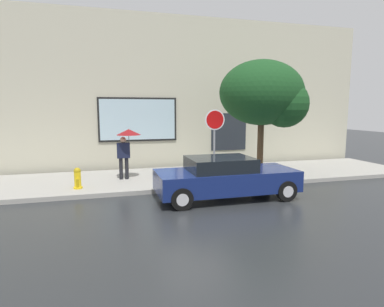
{
  "coord_description": "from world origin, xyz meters",
  "views": [
    {
      "loc": [
        -2.92,
        -9.35,
        2.81
      ],
      "look_at": [
        0.21,
        1.8,
        1.2
      ],
      "focal_mm": 30.1,
      "sensor_mm": 36.0,
      "label": 1
    }
  ],
  "objects": [
    {
      "name": "fire_hydrant",
      "position": [
        -3.77,
        1.86,
        0.5
      ],
      "size": [
        0.3,
        0.44,
        0.71
      ],
      "color": "yellow",
      "rests_on": "sidewalk"
    },
    {
      "name": "parked_car",
      "position": [
        0.76,
        -0.09,
        0.66
      ],
      "size": [
        4.4,
        1.85,
        1.32
      ],
      "color": "navy",
      "rests_on": "ground"
    },
    {
      "name": "building_facade",
      "position": [
        -0.01,
        5.5,
        3.48
      ],
      "size": [
        20.0,
        0.67,
        7.0
      ],
      "color": "beige",
      "rests_on": "ground"
    },
    {
      "name": "sidewalk",
      "position": [
        0.0,
        3.0,
        0.07
      ],
      "size": [
        20.0,
        4.0,
        0.15
      ],
      "primitive_type": "cube",
      "color": "#A3A099",
      "rests_on": "ground"
    },
    {
      "name": "pedestrian_with_umbrella",
      "position": [
        -2.03,
        2.94,
        1.64
      ],
      "size": [
        0.92,
        0.92,
        1.91
      ],
      "color": "black",
      "rests_on": "sidewalk"
    },
    {
      "name": "stop_sign",
      "position": [
        1.09,
        1.86,
        2.02
      ],
      "size": [
        0.76,
        0.1,
        2.64
      ],
      "color": "gray",
      "rests_on": "sidewalk"
    },
    {
      "name": "street_tree",
      "position": [
        3.18,
        1.87,
        3.33
      ],
      "size": [
        3.31,
        2.81,
        4.51
      ],
      "color": "#4C3823",
      "rests_on": "sidewalk"
    },
    {
      "name": "ground_plane",
      "position": [
        0.0,
        0.0,
        0.0
      ],
      "size": [
        60.0,
        60.0,
        0.0
      ],
      "primitive_type": "plane",
      "color": "#282B2D"
    }
  ]
}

